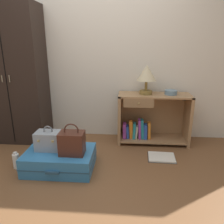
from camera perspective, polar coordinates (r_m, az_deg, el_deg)
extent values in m
plane|color=brown|center=(2.27, -8.82, -20.13)|extent=(9.00, 9.00, 0.00)
cube|color=silver|center=(3.28, -3.87, 16.05)|extent=(6.40, 0.10, 2.60)
cube|color=black|center=(3.37, -23.84, 8.50)|extent=(0.80, 0.45, 1.88)
cube|color=black|center=(3.18, -25.73, 7.79)|extent=(0.01, 0.01, 1.78)
cylinder|color=gray|center=(3.19, -26.59, 7.72)|extent=(0.01, 0.01, 0.09)
cylinder|color=gray|center=(3.15, -25.01, 7.80)|extent=(0.01, 0.01, 0.09)
cube|color=#A37A51|center=(3.15, 2.01, -1.54)|extent=(0.04, 0.38, 0.71)
cube|color=#A37A51|center=(3.26, 18.94, -1.87)|extent=(0.04, 0.38, 0.71)
cube|color=#A37A51|center=(3.08, 10.96, 4.32)|extent=(0.99, 0.38, 0.02)
cube|color=#A37A51|center=(3.28, 10.32, -6.66)|extent=(0.91, 0.38, 0.02)
cube|color=#A37A51|center=(3.34, 10.30, -0.70)|extent=(0.91, 0.01, 0.69)
cube|color=#8F6B47|center=(2.90, 6.89, 2.30)|extent=(0.40, 0.02, 0.12)
sphere|color=#9E844C|center=(2.89, 6.90, 2.22)|extent=(0.02, 0.02, 0.02)
cube|color=purple|center=(3.19, 3.26, -4.78)|extent=(0.05, 0.12, 0.22)
cube|color=#2D51B2|center=(3.19, 4.08, -5.07)|extent=(0.05, 0.11, 0.19)
cube|color=orange|center=(3.18, 4.95, -4.50)|extent=(0.06, 0.09, 0.26)
cube|color=teal|center=(3.19, 5.74, -4.78)|extent=(0.04, 0.12, 0.23)
cube|color=beige|center=(3.19, 6.36, -5.11)|extent=(0.04, 0.10, 0.19)
cube|color=purple|center=(3.18, 7.12, -4.33)|extent=(0.05, 0.13, 0.28)
cube|color=teal|center=(3.18, 7.83, -4.34)|extent=(0.06, 0.10, 0.28)
cube|color=#2D51B2|center=(3.20, 8.62, -4.97)|extent=(0.05, 0.12, 0.21)
cube|color=orange|center=(3.20, 9.55, -4.71)|extent=(0.05, 0.09, 0.24)
cylinder|color=olive|center=(3.06, 8.73, 5.08)|extent=(0.17, 0.17, 0.05)
cylinder|color=olive|center=(3.05, 8.81, 6.78)|extent=(0.04, 0.04, 0.14)
cone|color=beige|center=(3.02, 8.97, 9.99)|extent=(0.26, 0.26, 0.21)
cylinder|color=slate|center=(3.10, 14.98, 4.93)|extent=(0.17, 0.17, 0.06)
cube|color=teal|center=(2.63, -13.29, -11.90)|extent=(0.76, 0.51, 0.22)
cube|color=#285071|center=(2.63, -13.29, -11.90)|extent=(0.76, 0.52, 0.01)
cube|color=#285071|center=(2.41, -15.21, -14.92)|extent=(0.14, 0.02, 0.03)
cube|color=#8E99A3|center=(2.60, -16.01, -7.11)|extent=(0.29, 0.19, 0.21)
torus|color=slate|center=(2.55, -16.24, -4.58)|extent=(0.11, 0.02, 0.11)
cube|color=tan|center=(2.53, -18.53, -7.14)|extent=(0.02, 0.01, 0.02)
cube|color=tan|center=(2.47, -15.13, -7.38)|extent=(0.02, 0.01, 0.02)
cube|color=#472319|center=(2.44, -10.31, -7.93)|extent=(0.27, 0.19, 0.25)
torus|color=#472319|center=(2.38, -10.50, -4.77)|extent=(0.16, 0.01, 0.16)
cylinder|color=white|center=(2.80, -23.55, -11.54)|extent=(0.07, 0.07, 0.17)
cylinder|color=silver|center=(2.76, -23.80, -9.73)|extent=(0.04, 0.04, 0.02)
cube|color=white|center=(2.88, 12.69, -11.33)|extent=(0.33, 0.27, 0.02)
cube|color=black|center=(2.89, 12.68, -11.46)|extent=(0.35, 0.28, 0.01)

